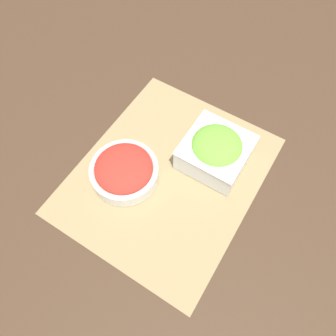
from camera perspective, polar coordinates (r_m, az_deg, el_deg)
name	(u,v)px	position (r m, az deg, el deg)	size (l,w,h in m)	color
ground_plane	(168,175)	(0.77, 0.00, -1.22)	(3.00, 3.00, 0.00)	#422D1E
placemat	(168,175)	(0.77, 0.00, -1.15)	(0.47, 0.39, 0.00)	#937F56
lettuce_bowl	(216,150)	(0.76, 8.31, 3.09)	(0.15, 0.15, 0.08)	white
tomato_bowl	(124,170)	(0.74, -7.64, -0.41)	(0.16, 0.16, 0.06)	white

